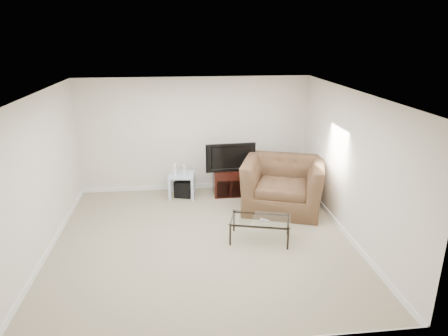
{
  "coord_description": "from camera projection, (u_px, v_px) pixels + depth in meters",
  "views": [
    {
      "loc": [
        -0.33,
        -6.02,
        3.36
      ],
      "look_at": [
        0.5,
        1.2,
        0.9
      ],
      "focal_mm": 32.0,
      "sensor_mm": 36.0,
      "label": 1
    }
  ],
  "objects": [
    {
      "name": "game_console",
      "position": [
        175.0,
        169.0,
        8.45
      ],
      "size": [
        0.07,
        0.18,
        0.23
      ],
      "primitive_type": "cube",
      "rotation": [
        0.0,
        0.0,
        -0.12
      ],
      "color": "white",
      "rests_on": "side_table"
    },
    {
      "name": "plate_right_switch",
      "position": [
        318.0,
        142.0,
        8.15
      ],
      "size": [
        0.02,
        0.09,
        0.13
      ],
      "primitive_type": "cube",
      "color": "white",
      "rests_on": "wall_right"
    },
    {
      "name": "game_case",
      "position": [
        184.0,
        170.0,
        8.46
      ],
      "size": [
        0.06,
        0.15,
        0.2
      ],
      "primitive_type": "cube",
      "rotation": [
        0.0,
        0.0,
        0.03
      ],
      "color": "silver",
      "rests_on": "side_table"
    },
    {
      "name": "wall_right",
      "position": [
        351.0,
        167.0,
        6.65
      ],
      "size": [
        0.02,
        5.0,
        2.5
      ],
      "primitive_type": "cube",
      "color": "silver",
      "rests_on": "ground"
    },
    {
      "name": "dvd_player",
      "position": [
        230.0,
        174.0,
        8.6
      ],
      "size": [
        0.38,
        0.26,
        0.05
      ],
      "primitive_type": "cube",
      "rotation": [
        0.0,
        0.0,
        0.01
      ],
      "color": "black",
      "rests_on": "tv_stand"
    },
    {
      "name": "plate_right_outlet",
      "position": [
        320.0,
        191.0,
        8.18
      ],
      "size": [
        0.02,
        0.08,
        0.12
      ],
      "primitive_type": "cube",
      "color": "white",
      "rests_on": "wall_right"
    },
    {
      "name": "recliner",
      "position": [
        283.0,
        177.0,
        7.88
      ],
      "size": [
        1.79,
        1.45,
        1.35
      ],
      "primitive_type": "imported",
      "rotation": [
        0.0,
        0.0,
        -0.34
      ],
      "color": "#4E3C21",
      "rests_on": "floor"
    },
    {
      "name": "floor",
      "position": [
        203.0,
        242.0,
        6.78
      ],
      "size": [
        5.0,
        5.0,
        0.0
      ],
      "primitive_type": "plane",
      "color": "tan",
      "rests_on": "ground"
    },
    {
      "name": "subwoofer",
      "position": [
        184.0,
        188.0,
        8.64
      ],
      "size": [
        0.43,
        0.43,
        0.35
      ],
      "primitive_type": "cube",
      "rotation": [
        0.0,
        0.0,
        -0.26
      ],
      "color": "black",
      "rests_on": "floor"
    },
    {
      "name": "tv_stand",
      "position": [
        229.0,
        182.0,
        8.69
      ],
      "size": [
        0.69,
        0.49,
        0.58
      ],
      "primitive_type": null,
      "rotation": [
        0.0,
        0.0,
        0.01
      ],
      "color": "black",
      "rests_on": "floor"
    },
    {
      "name": "ceiling",
      "position": [
        200.0,
        94.0,
        5.98
      ],
      "size": [
        5.0,
        5.0,
        0.0
      ],
      "primitive_type": "plane",
      "color": "white",
      "rests_on": "ground"
    },
    {
      "name": "side_table",
      "position": [
        182.0,
        185.0,
        8.59
      ],
      "size": [
        0.58,
        0.58,
        0.51
      ],
      "primitive_type": null,
      "rotation": [
        0.0,
        0.0,
        -0.1
      ],
      "color": "silver",
      "rests_on": "floor"
    },
    {
      "name": "television",
      "position": [
        230.0,
        156.0,
        8.48
      ],
      "size": [
        1.0,
        0.25,
        0.61
      ],
      "primitive_type": "imported",
      "rotation": [
        0.0,
        0.0,
        0.06
      ],
      "color": "black",
      "rests_on": "tv_stand"
    },
    {
      "name": "wall_left",
      "position": [
        39.0,
        179.0,
        6.11
      ],
      "size": [
        0.02,
        5.0,
        2.5
      ],
      "primitive_type": "cube",
      "color": "silver",
      "rests_on": "ground"
    },
    {
      "name": "remote",
      "position": [
        265.0,
        220.0,
        6.64
      ],
      "size": [
        0.15,
        0.13,
        0.02
      ],
      "primitive_type": "cube",
      "rotation": [
        0.0,
        0.0,
        -0.63
      ],
      "color": "#B2B2B7",
      "rests_on": "coffee_table"
    },
    {
      "name": "plate_back",
      "position": [
        129.0,
        137.0,
        8.57
      ],
      "size": [
        0.12,
        0.02,
        0.12
      ],
      "primitive_type": "cube",
      "color": "white",
      "rests_on": "wall_back"
    },
    {
      "name": "coffee_table",
      "position": [
        260.0,
        229.0,
        6.78
      ],
      "size": [
        1.13,
        0.82,
        0.4
      ],
      "primitive_type": null,
      "rotation": [
        0.0,
        0.0,
        -0.26
      ],
      "color": "black",
      "rests_on": "floor"
    },
    {
      "name": "wall_back",
      "position": [
        195.0,
        135.0,
        8.73
      ],
      "size": [
        5.0,
        0.02,
        2.5
      ],
      "primitive_type": "cube",
      "color": "silver",
      "rests_on": "ground"
    }
  ]
}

